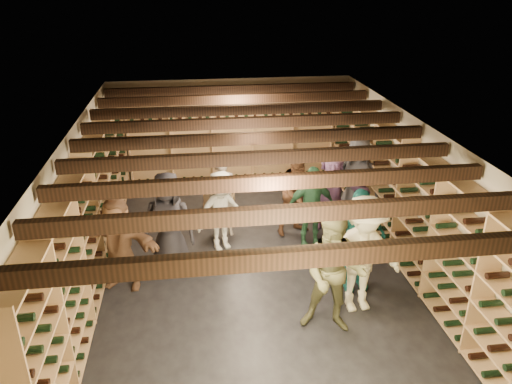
{
  "coord_description": "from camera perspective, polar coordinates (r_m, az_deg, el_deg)",
  "views": [
    {
      "loc": [
        -0.91,
        -7.25,
        4.59
      ],
      "look_at": [
        0.08,
        0.2,
        1.27
      ],
      "focal_mm": 35.0,
      "sensor_mm": 36.0,
      "label": 1
    }
  ],
  "objects": [
    {
      "name": "person_0",
      "position": [
        8.21,
        -9.94,
        -3.51
      ],
      "size": [
        0.93,
        0.68,
        1.74
      ],
      "primitive_type": "imported",
      "rotation": [
        0.0,
        0.0,
        -0.16
      ],
      "color": "black",
      "rests_on": "ground"
    },
    {
      "name": "person_3",
      "position": [
        7.31,
        12.03,
        -7.06
      ],
      "size": [
        1.21,
        0.75,
        1.81
      ],
      "primitive_type": "imported",
      "rotation": [
        0.0,
        0.0,
        0.07
      ],
      "color": "#F1E7B6",
      "rests_on": "ground"
    },
    {
      "name": "ceiling",
      "position": [
        7.63,
        -0.38,
        7.15
      ],
      "size": [
        5.5,
        8.0,
        0.01
      ],
      "primitive_type": "cube",
      "color": "beige",
      "rests_on": "walls"
    },
    {
      "name": "person_2",
      "position": [
        6.85,
        8.95,
        -9.23
      ],
      "size": [
        1.03,
        0.91,
        1.78
      ],
      "primitive_type": "imported",
      "rotation": [
        0.0,
        0.0,
        -0.32
      ],
      "color": "brown",
      "rests_on": "ground"
    },
    {
      "name": "crate_loose",
      "position": [
        11.41,
        7.19,
        0.38
      ],
      "size": [
        0.51,
        0.35,
        0.17
      ],
      "primitive_type": "cube",
      "rotation": [
        0.0,
        0.0,
        -0.05
      ],
      "color": "tan",
      "rests_on": "ground"
    },
    {
      "name": "person_4",
      "position": [
        7.81,
        11.37,
        -5.36
      ],
      "size": [
        1.03,
        0.54,
        1.68
      ],
      "primitive_type": "imported",
      "rotation": [
        0.0,
        0.0,
        0.14
      ],
      "color": "#1A6C65",
      "rests_on": "ground"
    },
    {
      "name": "crate_stack_right",
      "position": [
        10.36,
        -4.62,
        -0.99
      ],
      "size": [
        0.5,
        0.34,
        0.51
      ],
      "rotation": [
        0.0,
        0.0,
        -0.01
      ],
      "color": "tan",
      "rests_on": "ground"
    },
    {
      "name": "ground",
      "position": [
        8.63,
        -0.34,
        -8.3
      ],
      "size": [
        8.0,
        8.0,
        0.0
      ],
      "primitive_type": "plane",
      "color": "black",
      "rests_on": "ground"
    },
    {
      "name": "wine_rack_right",
      "position": [
        8.78,
        16.53,
        -0.82
      ],
      "size": [
        0.32,
        7.5,
        2.15
      ],
      "color": "#A77C51",
      "rests_on": "ground"
    },
    {
      "name": "crate_stack_left",
      "position": [
        10.45,
        -3.91,
        -0.73
      ],
      "size": [
        0.57,
        0.45,
        0.51
      ],
      "rotation": [
        0.0,
        0.0,
        -0.27
      ],
      "color": "tan",
      "rests_on": "ground"
    },
    {
      "name": "person_10",
      "position": [
        8.88,
        6.28,
        -1.78
      ],
      "size": [
        0.94,
        0.48,
        1.55
      ],
      "primitive_type": "imported",
      "rotation": [
        0.0,
        0.0,
        0.11
      ],
      "color": "#244F31",
      "rests_on": "ground"
    },
    {
      "name": "wine_rack_back",
      "position": [
        11.66,
        -2.75,
        6.27
      ],
      "size": [
        4.7,
        0.3,
        2.15
      ],
      "color": "#A77C51",
      "rests_on": "ground"
    },
    {
      "name": "walls",
      "position": [
        8.06,
        -0.36,
        -1.05
      ],
      "size": [
        5.52,
        8.02,
        2.4
      ],
      "color": "#B4AA8C",
      "rests_on": "ground"
    },
    {
      "name": "person_11",
      "position": [
        9.59,
        8.54,
        0.18
      ],
      "size": [
        1.51,
        0.7,
        1.57
      ],
      "primitive_type": "imported",
      "rotation": [
        0.0,
        0.0,
        -0.17
      ],
      "color": "#7A517F",
      "rests_on": "ground"
    },
    {
      "name": "person_7",
      "position": [
        9.26,
        -3.75,
        -0.58
      ],
      "size": [
        0.56,
        0.37,
        1.54
      ],
      "primitive_type": "imported",
      "rotation": [
        0.0,
        0.0,
        -0.0
      ],
      "color": "gray",
      "rests_on": "ground"
    },
    {
      "name": "person_5",
      "position": [
        7.99,
        -15.43,
        -5.71
      ],
      "size": [
        1.49,
        0.88,
        1.53
      ],
      "primitive_type": "imported",
      "rotation": [
        0.0,
        0.0,
        -0.32
      ],
      "color": "brown",
      "rests_on": "ground"
    },
    {
      "name": "person_12",
      "position": [
        9.81,
        11.4,
        1.25
      ],
      "size": [
        1.01,
        0.81,
        1.8
      ],
      "primitive_type": "imported",
      "rotation": [
        0.0,
        0.0,
        -0.31
      ],
      "color": "#39393E",
      "rests_on": "ground"
    },
    {
      "name": "person_9",
      "position": [
        8.78,
        -3.98,
        -2.23
      ],
      "size": [
        1.1,
        0.88,
        1.48
      ],
      "primitive_type": "imported",
      "rotation": [
        0.0,
        0.0,
        0.4
      ],
      "color": "#BAB9AA",
      "rests_on": "ground"
    },
    {
      "name": "wine_rack_left",
      "position": [
        8.23,
        -18.43,
        -2.78
      ],
      "size": [
        0.32,
        7.5,
        2.15
      ],
      "color": "#A77C51",
      "rests_on": "ground"
    },
    {
      "name": "person_8",
      "position": [
        9.31,
        4.9,
        -0.07
      ],
      "size": [
        0.97,
        0.86,
        1.67
      ],
      "primitive_type": "imported",
      "rotation": [
        0.0,
        0.0,
        0.34
      ],
      "color": "#482B1A",
      "rests_on": "ground"
    },
    {
      "name": "ceiling_joists",
      "position": [
        7.67,
        -0.38,
        6.15
      ],
      "size": [
        5.4,
        7.12,
        0.18
      ],
      "color": "black",
      "rests_on": "ground"
    }
  ]
}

